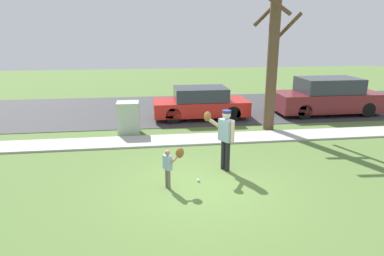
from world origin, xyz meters
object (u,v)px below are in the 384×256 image
street_tree_near (273,48)px  parked_hatchback_red (200,103)px  parked_suv_maroon (327,97)px  utility_cabinet (128,118)px  person_adult (224,133)px  person_child (171,162)px  baseball (198,180)px

street_tree_near → parked_hatchback_red: (-2.33, 2.06, -2.40)m
parked_suv_maroon → utility_cabinet: bearing=12.5°
person_adult → utility_cabinet: person_adult is taller
parked_hatchback_red → parked_suv_maroon: 5.80m
person_adult → street_tree_near: bearing=-154.5°
person_child → utility_cabinet: size_ratio=0.86×
person_adult → parked_hatchback_red: 5.78m
street_tree_near → parked_suv_maroon: 4.64m
person_adult → parked_suv_maroon: person_adult is taller
person_adult → person_child: 1.77m
baseball → parked_hatchback_red: (1.08, 6.42, 0.62)m
person_adult → baseball: 1.43m
utility_cabinet → parked_hatchback_red: size_ratio=0.30×
parked_hatchback_red → parked_suv_maroon: size_ratio=0.85×
person_adult → utility_cabinet: size_ratio=1.40×
baseball → parked_hatchback_red: size_ratio=0.02×
utility_cabinet → person_adult: bearing=-55.0°
street_tree_near → utility_cabinet: bearing=178.6°
baseball → street_tree_near: size_ratio=0.01×
baseball → utility_cabinet: size_ratio=0.06×
person_child → street_tree_near: bearing=19.0°
person_adult → parked_suv_maroon: 8.39m
utility_cabinet → parked_suv_maroon: (8.77, 1.94, 0.20)m
person_adult → person_child: (-1.48, -0.90, -0.38)m
person_adult → utility_cabinet: bearing=-84.4°
person_adult → street_tree_near: (2.61, 3.70, 2.02)m
person_child → baseball: 0.96m
street_tree_near → parked_hatchback_red: street_tree_near is taller
utility_cabinet → parked_hatchback_red: bearing=33.0°
utility_cabinet → parked_suv_maroon: parked_suv_maroon is taller
person_adult → person_child: size_ratio=1.64×
baseball → utility_cabinet: utility_cabinet is taller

